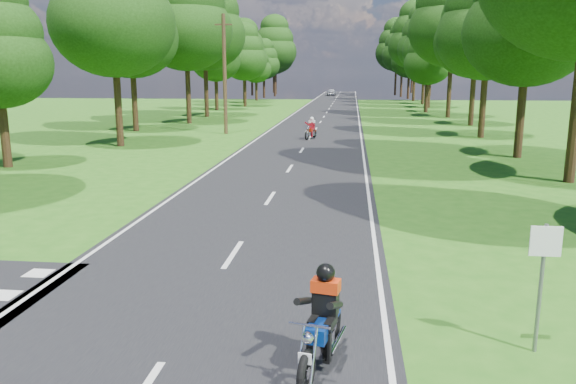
# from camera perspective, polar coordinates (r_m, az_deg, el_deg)

# --- Properties ---
(ground) EXTENTS (160.00, 160.00, 0.00)m
(ground) POSITION_cam_1_polar(r_m,az_deg,el_deg) (11.31, -7.73, -9.55)
(ground) COLOR #255F15
(ground) RESTS_ON ground
(main_road) EXTENTS (7.00, 140.00, 0.02)m
(main_road) POSITION_cam_1_polar(r_m,az_deg,el_deg) (60.39, 3.96, 8.06)
(main_road) COLOR black
(main_road) RESTS_ON ground
(road_markings) EXTENTS (7.40, 140.00, 0.01)m
(road_markings) POSITION_cam_1_polar(r_m,az_deg,el_deg) (58.53, 3.74, 7.95)
(road_markings) COLOR silver
(road_markings) RESTS_ON main_road
(treeline) EXTENTS (40.00, 115.35, 14.78)m
(treeline) POSITION_cam_1_polar(r_m,az_deg,el_deg) (70.38, 5.65, 15.30)
(treeline) COLOR black
(treeline) RESTS_ON ground
(telegraph_pole) EXTENTS (1.20, 0.26, 8.00)m
(telegraph_pole) POSITION_cam_1_polar(r_m,az_deg,el_deg) (39.16, -6.46, 11.84)
(telegraph_pole) COLOR #382616
(telegraph_pole) RESTS_ON ground
(road_sign) EXTENTS (0.45, 0.07, 2.00)m
(road_sign) POSITION_cam_1_polar(r_m,az_deg,el_deg) (9.09, 24.47, -7.00)
(road_sign) COLOR slate
(road_sign) RESTS_ON ground
(rider_near_blue) EXTENTS (0.95, 1.87, 1.49)m
(rider_near_blue) POSITION_cam_1_polar(r_m,az_deg,el_deg) (8.08, 3.42, -12.68)
(rider_near_blue) COLOR navy
(rider_near_blue) RESTS_ON main_road
(rider_far_red) EXTENTS (1.00, 1.77, 1.40)m
(rider_far_red) POSITION_cam_1_polar(r_m,az_deg,el_deg) (35.86, 2.33, 6.53)
(rider_far_red) COLOR #9D210C
(rider_far_red) RESTS_ON main_road
(distant_car) EXTENTS (1.68, 3.84, 1.29)m
(distant_car) POSITION_cam_1_polar(r_m,az_deg,el_deg) (105.75, 4.45, 10.09)
(distant_car) COLOR #ACADB3
(distant_car) RESTS_ON main_road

